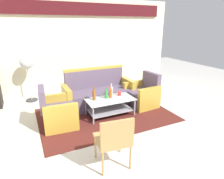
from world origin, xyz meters
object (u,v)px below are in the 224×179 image
object	(u,v)px
couch	(99,94)
cup	(119,93)
bottle_green	(106,94)
armchair_right	(142,95)
wicker_chair	(114,138)
bottle_orange	(111,93)
coffee_table	(110,104)
bottle_brown	(94,95)
bottle_clear	(111,91)
pedestal_fan	(27,65)
armchair_left	(58,113)

from	to	relation	value
couch	cup	world-z (taller)	couch
couch	cup	size ratio (longest dim) A/B	18.02
bottle_green	couch	bearing A→B (deg)	86.14
armchair_right	wicker_chair	xyz separation A→B (m)	(-1.68, -1.78, 0.21)
bottle_orange	cup	xyz separation A→B (m)	(0.25, 0.04, -0.05)
armchair_right	couch	bearing A→B (deg)	59.26
armchair_right	bottle_green	world-z (taller)	armchair_right
couch	bottle_orange	distance (m)	0.64
coffee_table	bottle_green	world-z (taller)	bottle_green
coffee_table	bottle_brown	size ratio (longest dim) A/B	3.45
bottle_clear	wicker_chair	xyz separation A→B (m)	(-0.79, -1.79, -0.03)
cup	wicker_chair	world-z (taller)	wicker_chair
armchair_right	cup	bearing A→B (deg)	90.46
bottle_green	pedestal_fan	size ratio (longest dim) A/B	0.20
bottle_green	cup	bearing A→B (deg)	5.74
couch	bottle_orange	bearing A→B (deg)	96.70
wicker_chair	armchair_left	bearing A→B (deg)	113.86
armchair_right	bottle_brown	world-z (taller)	armchair_right
armchair_right	coffee_table	world-z (taller)	armchair_right
armchair_left	coffee_table	distance (m)	1.19
bottle_clear	bottle_orange	bearing A→B (deg)	-120.95
cup	bottle_clear	bearing A→B (deg)	162.70
couch	bottle_orange	size ratio (longest dim) A/B	6.64
armchair_right	pedestal_fan	size ratio (longest dim) A/B	0.67
pedestal_fan	bottle_brown	bearing A→B (deg)	-53.06
bottle_clear	bottle_brown	xyz separation A→B (m)	(-0.46, -0.07, 0.00)
bottle_brown	armchair_left	bearing A→B (deg)	-175.12
pedestal_fan	armchair_left	bearing A→B (deg)	-76.24
armchair_right	bottle_brown	distance (m)	1.38
couch	wicker_chair	size ratio (longest dim) A/B	2.15
bottle_brown	wicker_chair	size ratio (longest dim) A/B	0.38
armchair_left	bottle_clear	size ratio (longest dim) A/B	2.77
couch	armchair_left	world-z (taller)	couch
armchair_right	wicker_chair	world-z (taller)	armchair_right
wicker_chair	pedestal_fan	bearing A→B (deg)	112.00
bottle_orange	pedestal_fan	size ratio (longest dim) A/B	0.21
bottle_brown	wicker_chair	world-z (taller)	wicker_chair
bottle_brown	couch	bearing A→B (deg)	60.55
coffee_table	cup	world-z (taller)	cup
armchair_left	coffee_table	bearing A→B (deg)	93.32
armchair_left	bottle_brown	distance (m)	0.87
armchair_right	coffee_table	xyz separation A→B (m)	(-1.00, -0.17, -0.02)
couch	cup	bearing A→B (deg)	119.41
pedestal_fan	armchair_right	bearing A→B (deg)	-31.60
pedestal_fan	couch	bearing A→B (deg)	-34.58
couch	bottle_brown	distance (m)	0.70
cup	armchair_left	bearing A→B (deg)	-176.65
armchair_right	bottle_clear	bearing A→B (deg)	85.68
armchair_left	bottle_brown	bearing A→B (deg)	99.29
couch	pedestal_fan	size ratio (longest dim) A/B	1.42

